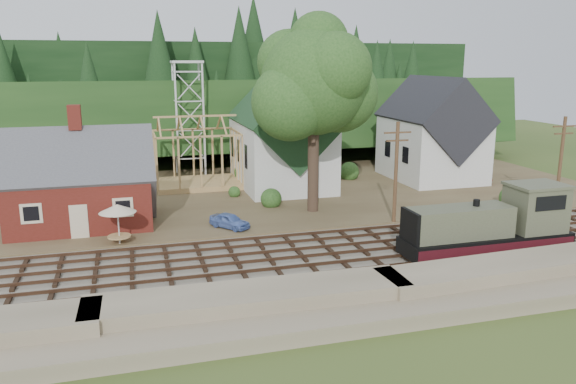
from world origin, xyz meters
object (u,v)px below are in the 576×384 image
object	(u,v)px
car_blue	(230,221)
patio_set	(117,210)
car_red	(471,178)
locomotive	(493,227)

from	to	relation	value
car_blue	patio_set	world-z (taller)	patio_set
car_blue	car_red	size ratio (longest dim) A/B	0.77
locomotive	car_red	world-z (taller)	locomotive
car_blue	patio_set	distance (m)	8.19
locomotive	car_blue	xyz separation A→B (m)	(-15.36, 10.02, -1.16)
car_blue	patio_set	size ratio (longest dim) A/B	1.19
car_red	locomotive	bearing A→B (deg)	157.57
car_red	patio_set	world-z (taller)	patio_set
locomotive	car_blue	world-z (taller)	locomotive
car_blue	car_red	xyz separation A→B (m)	(26.11, 8.43, 0.03)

